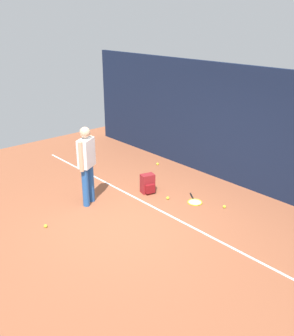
# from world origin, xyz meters

# --- Properties ---
(ground_plane) EXTENTS (12.00, 12.00, 0.00)m
(ground_plane) POSITION_xyz_m (0.00, 0.00, 0.00)
(ground_plane) COLOR #9E5638
(back_fence) EXTENTS (10.00, 0.10, 2.79)m
(back_fence) POSITION_xyz_m (0.00, 3.00, 1.39)
(back_fence) COLOR #141E38
(back_fence) RESTS_ON ground
(court_line) EXTENTS (9.00, 0.05, 0.00)m
(court_line) POSITION_xyz_m (0.00, 0.68, 0.00)
(court_line) COLOR white
(court_line) RESTS_ON ground
(tennis_player) EXTENTS (0.39, 0.47, 1.70)m
(tennis_player) POSITION_xyz_m (-1.17, -0.23, 0.97)
(tennis_player) COLOR #2659A5
(tennis_player) RESTS_ON ground
(tennis_racket) EXTENTS (0.60, 0.50, 0.03)m
(tennis_racket) POSITION_xyz_m (0.31, 1.51, 0.01)
(tennis_racket) COLOR black
(tennis_racket) RESTS_ON ground
(backpack) EXTENTS (0.34, 0.34, 0.44)m
(backpack) POSITION_xyz_m (-0.74, 1.08, 0.21)
(backpack) COLOR maroon
(backpack) RESTS_ON ground
(tennis_ball_near_player) EXTENTS (0.07, 0.07, 0.07)m
(tennis_ball_near_player) POSITION_xyz_m (-0.18, 1.17, 0.03)
(tennis_ball_near_player) COLOR #CCE033
(tennis_ball_near_player) RESTS_ON ground
(tennis_ball_by_fence) EXTENTS (0.07, 0.07, 0.07)m
(tennis_ball_by_fence) POSITION_xyz_m (-1.85, 2.42, 0.03)
(tennis_ball_by_fence) COLOR #CCE033
(tennis_ball_by_fence) RESTS_ON ground
(tennis_ball_mid_court) EXTENTS (0.07, 0.07, 0.07)m
(tennis_ball_mid_court) POSITION_xyz_m (0.91, 1.77, 0.03)
(tennis_ball_mid_court) COLOR #CCE033
(tennis_ball_mid_court) RESTS_ON ground
(tennis_ball_far_left) EXTENTS (0.07, 0.07, 0.07)m
(tennis_ball_far_left) POSITION_xyz_m (-0.86, -1.43, 0.03)
(tennis_ball_far_left) COLOR #CCE033
(tennis_ball_far_left) RESTS_ON ground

